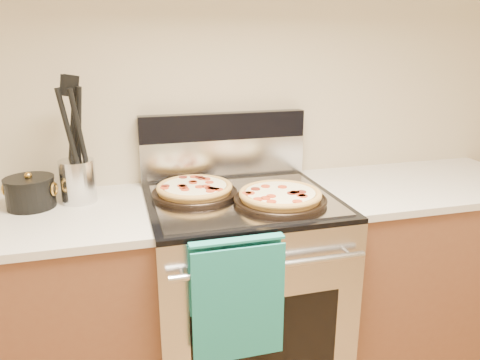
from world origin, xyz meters
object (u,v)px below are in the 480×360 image
object	(u,v)px
range_body	(242,300)
saucepan	(31,194)
pepperoni_pizza_back	(195,190)
utensil_crock	(78,181)
pepperoni_pizza_front	(280,197)

from	to	relation	value
range_body	saucepan	size ratio (longest dim) A/B	4.99
pepperoni_pizza_back	utensil_crock	world-z (taller)	utensil_crock
pepperoni_pizza_back	saucepan	distance (m)	0.63
pepperoni_pizza_front	pepperoni_pizza_back	bearing A→B (deg)	149.59
pepperoni_pizza_back	pepperoni_pizza_front	distance (m)	0.35
utensil_crock	saucepan	xyz separation A→B (m)	(-0.18, -0.02, -0.03)
range_body	pepperoni_pizza_front	size ratio (longest dim) A/B	2.50
pepperoni_pizza_back	saucepan	xyz separation A→B (m)	(-0.63, 0.07, 0.02)
range_body	pepperoni_pizza_back	bearing A→B (deg)	158.75
pepperoni_pizza_back	saucepan	bearing A→B (deg)	173.73
range_body	utensil_crock	xyz separation A→B (m)	(-0.63, 0.16, 0.55)
saucepan	range_body	bearing A→B (deg)	-9.75
pepperoni_pizza_front	utensil_crock	xyz separation A→B (m)	(-0.76, 0.27, 0.05)
pepperoni_pizza_back	utensil_crock	distance (m)	0.47
range_body	saucepan	xyz separation A→B (m)	(-0.81, 0.14, 0.52)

